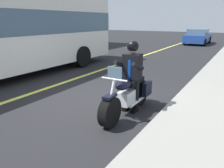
{
  "coord_description": "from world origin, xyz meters",
  "views": [
    {
      "loc": [
        5.13,
        3.48,
        2.19
      ],
      "look_at": [
        0.84,
        0.93,
        0.75
      ],
      "focal_mm": 35.74,
      "sensor_mm": 36.0,
      "label": 1
    }
  ],
  "objects_px": {
    "car_silver": "(198,37)",
    "motorcycle_main": "(128,95)",
    "rider_main": "(132,70)",
    "bus_near": "(1,29)"
  },
  "relations": [
    {
      "from": "bus_near",
      "to": "car_silver",
      "type": "distance_m",
      "value": 17.83
    },
    {
      "from": "motorcycle_main",
      "to": "rider_main",
      "type": "xyz_separation_m",
      "value": [
        -0.19,
        -0.0,
        0.58
      ]
    },
    {
      "from": "rider_main",
      "to": "bus_near",
      "type": "height_order",
      "value": "bus_near"
    },
    {
      "from": "car_silver",
      "to": "motorcycle_main",
      "type": "bearing_deg",
      "value": 5.52
    },
    {
      "from": "rider_main",
      "to": "bus_near",
      "type": "distance_m",
      "value": 5.69
    },
    {
      "from": "motorcycle_main",
      "to": "car_silver",
      "type": "distance_m",
      "value": 18.1
    },
    {
      "from": "motorcycle_main",
      "to": "rider_main",
      "type": "height_order",
      "value": "rider_main"
    },
    {
      "from": "bus_near",
      "to": "car_silver",
      "type": "height_order",
      "value": "bus_near"
    },
    {
      "from": "rider_main",
      "to": "bus_near",
      "type": "relative_size",
      "value": 0.16
    },
    {
      "from": "motorcycle_main",
      "to": "bus_near",
      "type": "xyz_separation_m",
      "value": [
        -0.65,
        -5.62,
        1.42
      ]
    }
  ]
}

